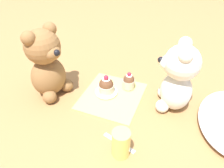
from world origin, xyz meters
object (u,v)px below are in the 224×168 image
Objects in this scene: teddy_bear_cream at (178,78)px; teddy_bear_tan at (47,64)px; cupcake_near_tan_bear at (106,86)px; juice_glass at (121,143)px; saucer_plate at (106,92)px; cupcake_near_cream_bear at (129,82)px; teaspoon at (119,143)px.

teddy_bear_tan reaches higher than teddy_bear_cream.
teddy_bear_tan is (0.09, -0.42, 0.01)m from teddy_bear_cream.
juice_glass is at bearing 31.69° from cupcake_near_tan_bear.
teddy_bear_cream is 0.26m from saucer_plate.
cupcake_near_cream_bear is at bearing 132.14° from cupcake_near_tan_bear.
saucer_plate is at bearing -148.31° from juice_glass.
teddy_bear_cream is 2.94× the size of saucer_plate.
cupcake_near_cream_bear is at bearing 118.35° from teaspoon.
cupcake_near_tan_bear is at bearing -148.31° from juice_glass.
juice_glass reaches higher than teaspoon.
teddy_bear_cream is at bearing -63.25° from teddy_bear_tan.
teddy_bear_tan is 3.16× the size of saucer_plate.
cupcake_near_cream_bear is 0.94× the size of cupcake_near_tan_bear.
saucer_plate is at bearing -90.67° from teddy_bear_cream.
teaspoon is at bearing -97.57° from teddy_bear_tan.
cupcake_near_tan_bear is (0.03, -0.23, -0.08)m from teddy_bear_cream.
cupcake_near_tan_bear is (0.00, 0.00, 0.03)m from saucer_plate.
teaspoon is (0.19, 0.12, -0.03)m from cupcake_near_tan_bear.
cupcake_near_cream_bear is 0.79× the size of juice_glass.
saucer_plate is 0.76× the size of teaspoon.
teddy_bear_cream is 2.23× the size of teaspoon.
teddy_bear_cream is at bearing 158.30° from juice_glass.
cupcake_near_tan_bear is 0.84× the size of juice_glass.
teddy_bear_tan is 0.23m from saucer_plate.
cupcake_near_tan_bear is 0.26m from juice_glass.
teddy_bear_cream reaches higher than juice_glass.
teddy_bear_tan is at bearing -84.82° from teddy_bear_cream.
cupcake_near_tan_bear reaches higher than saucer_plate.
cupcake_near_cream_bear is 0.25m from teaspoon.
teddy_bear_tan is 0.35m from teaspoon.
teaspoon is (0.19, 0.12, -0.01)m from saucer_plate.
saucer_plate is at bearing 180.00° from cupcake_near_tan_bear.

